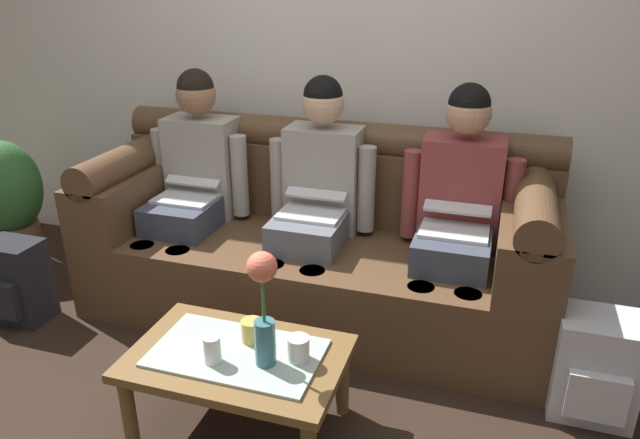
# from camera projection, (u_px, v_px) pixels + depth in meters

# --- Properties ---
(back_wall_patterned) EXTENTS (6.00, 0.12, 2.90)m
(back_wall_patterned) POSITION_uv_depth(u_px,v_px,m) (348.00, 19.00, 3.13)
(back_wall_patterned) COLOR silver
(back_wall_patterned) RESTS_ON ground_plane
(couch) EXTENTS (2.34, 0.88, 0.96)m
(couch) POSITION_uv_depth(u_px,v_px,m) (318.00, 243.00, 3.08)
(couch) COLOR #513823
(couch) RESTS_ON ground_plane
(person_left) EXTENTS (0.56, 0.67, 1.22)m
(person_left) POSITION_uv_depth(u_px,v_px,m) (194.00, 178.00, 3.16)
(person_left) COLOR #383D4C
(person_left) RESTS_ON ground_plane
(person_middle) EXTENTS (0.56, 0.67, 1.22)m
(person_middle) POSITION_uv_depth(u_px,v_px,m) (317.00, 191.00, 2.97)
(person_middle) COLOR #595B66
(person_middle) RESTS_ON ground_plane
(person_right) EXTENTS (0.56, 0.67, 1.22)m
(person_right) POSITION_uv_depth(u_px,v_px,m) (458.00, 207.00, 2.77)
(person_right) COLOR #383D4C
(person_right) RESTS_ON ground_plane
(coffee_table) EXTENTS (0.81, 0.53, 0.36)m
(coffee_table) POSITION_uv_depth(u_px,v_px,m) (237.00, 364.00, 2.24)
(coffee_table) COLOR brown
(coffee_table) RESTS_ON ground_plane
(flower_vase) EXTENTS (0.11, 0.11, 0.45)m
(flower_vase) POSITION_uv_depth(u_px,v_px,m) (263.00, 302.00, 2.05)
(flower_vase) COLOR #336672
(flower_vase) RESTS_ON coffee_table
(cup_near_left) EXTENTS (0.08, 0.08, 0.09)m
(cup_near_left) POSITION_uv_depth(u_px,v_px,m) (298.00, 349.00, 2.15)
(cup_near_left) COLOR white
(cup_near_left) RESTS_ON coffee_table
(cup_near_right) EXTENTS (0.06, 0.06, 0.11)m
(cup_near_right) POSITION_uv_depth(u_px,v_px,m) (212.00, 349.00, 2.14)
(cup_near_right) COLOR white
(cup_near_right) RESTS_ON coffee_table
(cup_far_center) EXTENTS (0.08, 0.08, 0.09)m
(cup_far_center) POSITION_uv_depth(u_px,v_px,m) (252.00, 331.00, 2.27)
(cup_far_center) COLOR gold
(cup_far_center) RESTS_ON coffee_table
(backpack_right) EXTENTS (0.32, 0.30, 0.44)m
(backpack_right) POSITION_uv_depth(u_px,v_px,m) (595.00, 367.00, 2.36)
(backpack_right) COLOR #B7B7BC
(backpack_right) RESTS_ON ground_plane
(backpack_left) EXTENTS (0.28, 0.25, 0.43)m
(backpack_left) POSITION_uv_depth(u_px,v_px,m) (17.00, 282.00, 3.01)
(backpack_left) COLOR black
(backpack_left) RESTS_ON ground_plane
(potted_plant) EXTENTS (0.40, 0.40, 0.78)m
(potted_plant) POSITION_uv_depth(u_px,v_px,m) (8.00, 198.00, 3.53)
(potted_plant) COLOR brown
(potted_plant) RESTS_ON ground_plane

